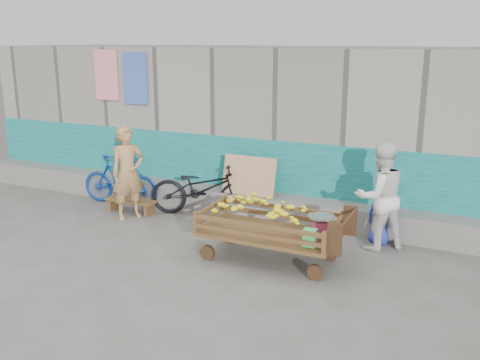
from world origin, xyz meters
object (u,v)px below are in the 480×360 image
at_px(banana_cart, 267,219).
at_px(bicycle_blue, 120,180).
at_px(vendor_man, 128,173).
at_px(bench, 131,203).
at_px(bicycle_dark, 203,189).
at_px(woman, 380,196).
at_px(child, 380,216).

distance_m(banana_cart, bicycle_blue, 3.86).
bearing_deg(banana_cart, vendor_man, 166.50).
xyz_separation_m(bench, bicycle_dark, (1.29, 0.44, 0.32)).
relative_size(woman, bicycle_dark, 0.87).
xyz_separation_m(woman, child, (0.00, 0.19, -0.38)).
bearing_deg(bicycle_dark, child, -108.02).
bearing_deg(bicycle_blue, child, -95.87).
xyz_separation_m(bench, vendor_man, (0.17, -0.27, 0.66)).
distance_m(woman, child, 0.43).
bearing_deg(vendor_man, banana_cart, -70.19).
distance_m(bench, bicycle_dark, 1.40).
bearing_deg(bench, banana_cart, -17.39).
xyz_separation_m(banana_cart, bicycle_dark, (-1.85, 1.42, -0.12)).
relative_size(banana_cart, bicycle_dark, 1.13).
distance_m(vendor_man, bicycle_blue, 0.97).
bearing_deg(woman, bicycle_blue, -40.74).
bearing_deg(vendor_man, bench, 65.89).
height_order(vendor_man, child, vendor_man).
distance_m(banana_cart, vendor_man, 3.06).
relative_size(vendor_man, bicycle_blue, 1.04).
bearing_deg(banana_cart, woman, 40.15).
relative_size(bicycle_dark, bicycle_blue, 1.19).
xyz_separation_m(child, bicycle_blue, (-5.01, -0.03, 0.03)).
height_order(banana_cart, bicycle_blue, bicycle_blue).
distance_m(bicycle_dark, bicycle_blue, 1.78).
height_order(bench, child, child).
bearing_deg(child, woman, 104.93).
distance_m(vendor_man, child, 4.41).
relative_size(bench, woman, 0.61).
distance_m(banana_cart, child, 1.94).
xyz_separation_m(banana_cart, bicycle_blue, (-3.63, 1.32, -0.14)).
height_order(woman, bicycle_dark, woman).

